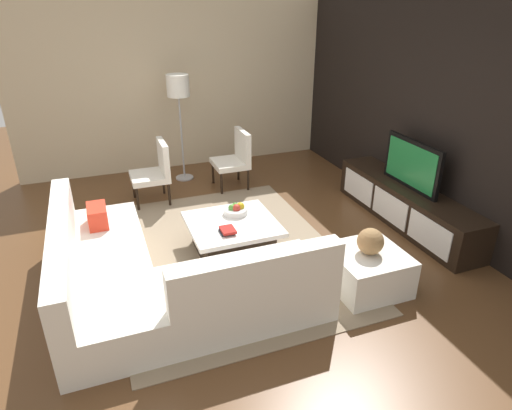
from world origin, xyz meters
name	(u,v)px	position (x,y,z in m)	size (l,w,h in m)	color
ground_plane	(227,257)	(0.00, 0.00, 0.00)	(14.00, 14.00, 0.00)	brown
feature_wall_back	(441,114)	(0.00, 2.70, 1.40)	(6.40, 0.12, 2.80)	black
side_wall_left	(178,82)	(-3.20, 0.20, 1.40)	(0.12, 5.20, 2.80)	beige
area_rug	(225,252)	(-0.10, 0.00, 0.01)	(3.29, 2.45, 0.01)	gray
media_console	(405,205)	(0.00, 2.40, 0.25)	(2.36, 0.50, 0.50)	black
television	(412,164)	(0.00, 2.40, 0.80)	(0.97, 0.06, 0.60)	black
sectional_couch	(154,277)	(0.51, -0.88, 0.28)	(2.39, 2.35, 0.81)	white
coffee_table	(232,236)	(-0.10, 0.10, 0.20)	(0.93, 0.98, 0.38)	black
accent_chair_near	(156,169)	(-1.81, -0.47, 0.49)	(0.54, 0.51, 0.87)	black
floor_lamp	(178,92)	(-2.52, 0.06, 1.38)	(0.34, 0.34, 1.64)	#A5A5AA
ottoman	(367,270)	(1.03, 1.14, 0.20)	(0.70, 0.70, 0.40)	white
fruit_bowl	(236,210)	(-0.28, 0.20, 0.43)	(0.28, 0.28, 0.14)	silver
accent_chair_far	(236,156)	(-1.93, 0.75, 0.49)	(0.55, 0.50, 0.87)	black
decorative_ball	(370,241)	(1.03, 1.14, 0.53)	(0.26, 0.26, 0.26)	#997247
book_stack	(227,231)	(0.12, -0.02, 0.41)	(0.19, 0.16, 0.05)	#1E232D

